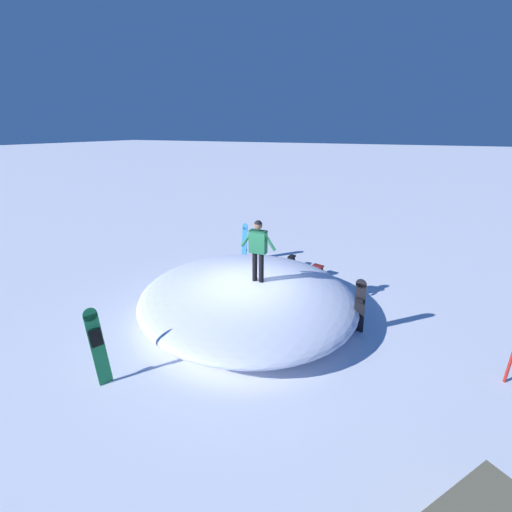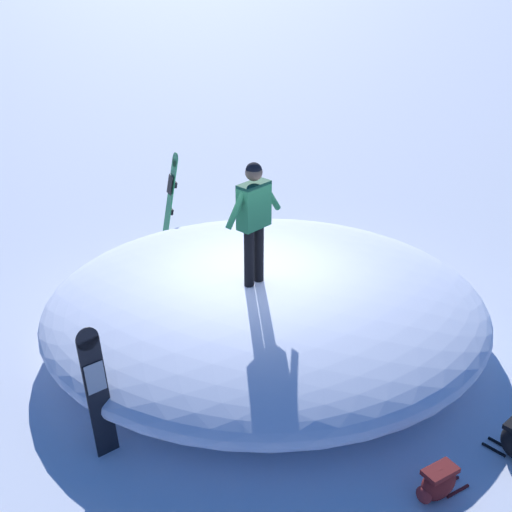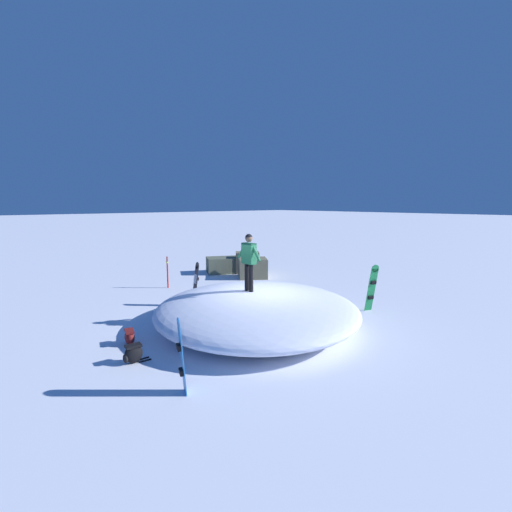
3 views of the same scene
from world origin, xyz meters
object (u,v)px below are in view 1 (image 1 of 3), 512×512
at_px(backpack_far, 318,270).
at_px(backpack_near, 292,261).
at_px(snowboarder_standing, 258,245).
at_px(snowboard_tertiary_upright, 97,345).
at_px(snowboard_secondary_upright, 245,242).
at_px(snowboard_primary_upright, 360,305).

bearing_deg(backpack_far, backpack_near, -108.10).
xyz_separation_m(snowboarder_standing, snowboard_tertiary_upright, (3.99, -1.84, -1.25)).
distance_m(snowboard_secondary_upright, backpack_near, 2.07).
distance_m(snowboarder_standing, snowboard_primary_upright, 3.10).
bearing_deg(backpack_far, snowboard_secondary_upright, -93.75).
height_order(snowboarder_standing, snowboard_primary_upright, snowboarder_standing).
bearing_deg(snowboard_primary_upright, snowboard_tertiary_upright, -48.06).
relative_size(backpack_near, backpack_far, 0.92).
height_order(snowboarder_standing, backpack_near, snowboarder_standing).
xyz_separation_m(snowboarder_standing, backpack_near, (-3.87, -0.36, -1.89)).
distance_m(snowboarder_standing, snowboard_secondary_upright, 4.55).
height_order(snowboard_tertiary_upright, backpack_far, snowboard_tertiary_upright).
bearing_deg(snowboarder_standing, snowboard_tertiary_upright, -24.75).
height_order(snowboard_primary_upright, backpack_near, snowboard_primary_upright).
xyz_separation_m(snowboard_tertiary_upright, backpack_near, (-7.86, 1.48, -0.64)).
distance_m(backpack_near, backpack_far, 1.24).
bearing_deg(snowboard_secondary_upright, backpack_near, 95.16).
xyz_separation_m(snowboard_primary_upright, backpack_near, (-3.68, -3.17, -0.60)).
bearing_deg(backpack_near, snowboard_primary_upright, 40.74).
distance_m(snowboard_primary_upright, backpack_far, 3.90).
bearing_deg(snowboard_secondary_upright, snowboarder_standing, 32.31).
relative_size(snowboard_secondary_upright, snowboard_tertiary_upright, 0.93).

